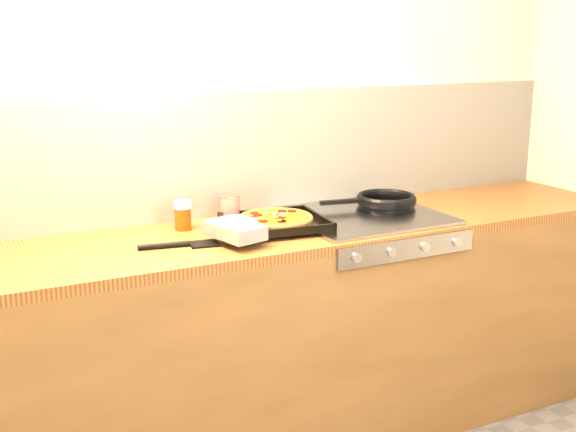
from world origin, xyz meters
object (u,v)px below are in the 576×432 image
pizza_on_tray (264,222)px  juice_glass (183,215)px  tomato_can (230,209)px  frying_pan (385,201)px

pizza_on_tray → juice_glass: (-0.25, 0.18, 0.02)m
pizza_on_tray → juice_glass: 0.31m
pizza_on_tray → tomato_can: bearing=104.4°
frying_pan → juice_glass: 0.87m
juice_glass → frying_pan: bearing=-5.0°
frying_pan → pizza_on_tray: bearing=-170.2°
tomato_can → juice_glass: 0.20m
pizza_on_tray → frying_pan: bearing=9.8°
frying_pan → juice_glass: juice_glass is taller
frying_pan → tomato_can: tomato_can is taller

